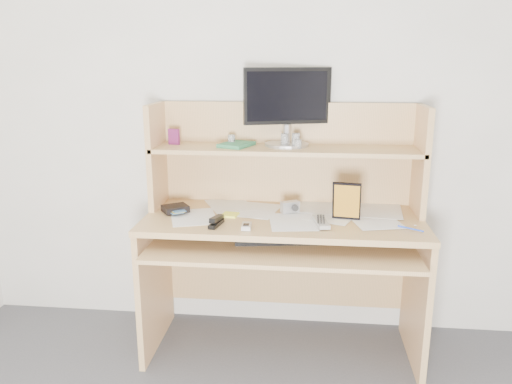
# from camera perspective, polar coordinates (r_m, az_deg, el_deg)

# --- Properties ---
(back_wall) EXTENTS (3.60, 0.04, 2.50)m
(back_wall) POSITION_cam_1_polar(r_m,az_deg,el_deg) (2.74, 3.62, 9.21)
(back_wall) COLOR silver
(back_wall) RESTS_ON floor
(desk) EXTENTS (1.40, 0.70, 1.30)m
(desk) POSITION_cam_1_polar(r_m,az_deg,el_deg) (2.62, 3.20, -3.50)
(desk) COLOR tan
(desk) RESTS_ON floor
(paper_clutter) EXTENTS (1.32, 0.54, 0.01)m
(paper_clutter) POSITION_cam_1_polar(r_m,az_deg,el_deg) (2.52, 3.12, -2.80)
(paper_clutter) COLOR silver
(paper_clutter) RESTS_ON desk
(keyboard) EXTENTS (0.42, 0.20, 0.03)m
(keyboard) POSITION_cam_1_polar(r_m,az_deg,el_deg) (2.48, 2.28, -5.28)
(keyboard) COLOR black
(keyboard) RESTS_ON desk
(tv_remote) EXTENTS (0.09, 0.19, 0.02)m
(tv_remote) POSITION_cam_1_polar(r_m,az_deg,el_deg) (2.42, 7.42, -3.38)
(tv_remote) COLOR gray
(tv_remote) RESTS_ON paper_clutter
(flip_phone) EXTENTS (0.05, 0.08, 0.02)m
(flip_phone) POSITION_cam_1_polar(r_m,az_deg,el_deg) (2.34, -1.10, -3.84)
(flip_phone) COLOR #B7B7B9
(flip_phone) RESTS_ON paper_clutter
(stapler) EXTENTS (0.06, 0.13, 0.04)m
(stapler) POSITION_cam_1_polar(r_m,az_deg,el_deg) (2.39, -4.57, -3.29)
(stapler) COLOR black
(stapler) RESTS_ON paper_clutter
(wallet) EXTENTS (0.16, 0.15, 0.03)m
(wallet) POSITION_cam_1_polar(r_m,az_deg,el_deg) (2.62, -9.21, -1.88)
(wallet) COLOR black
(wallet) RESTS_ON paper_clutter
(sticky_note_pad) EXTENTS (0.09, 0.09, 0.01)m
(sticky_note_pad) POSITION_cam_1_polar(r_m,az_deg,el_deg) (2.54, -2.98, -2.61)
(sticky_note_pad) COLOR yellow
(sticky_note_pad) RESTS_ON desk
(digital_camera) EXTENTS (0.10, 0.08, 0.06)m
(digital_camera) POSITION_cam_1_polar(r_m,az_deg,el_deg) (2.57, 3.91, -1.70)
(digital_camera) COLOR #ADADAF
(digital_camera) RESTS_ON paper_clutter
(game_case) EXTENTS (0.14, 0.04, 0.19)m
(game_case) POSITION_cam_1_polar(r_m,az_deg,el_deg) (2.47, 10.31, -1.02)
(game_case) COLOR black
(game_case) RESTS_ON paper_clutter
(blue_pen) EXTENTS (0.11, 0.08, 0.01)m
(blue_pen) POSITION_cam_1_polar(r_m,az_deg,el_deg) (2.43, 17.26, -4.02)
(blue_pen) COLOR blue
(blue_pen) RESTS_ON paper_clutter
(card_box) EXTENTS (0.06, 0.03, 0.08)m
(card_box) POSITION_cam_1_polar(r_m,az_deg,el_deg) (2.71, -9.36, 6.26)
(card_box) COLOR maroon
(card_box) RESTS_ON desk
(shelf_book) EXTENTS (0.19, 0.22, 0.02)m
(shelf_book) POSITION_cam_1_polar(r_m,az_deg,el_deg) (2.62, -2.24, 5.44)
(shelf_book) COLOR #358655
(shelf_book) RESTS_ON desk
(chip_stack_a) EXTENTS (0.04, 0.04, 0.05)m
(chip_stack_a) POSITION_cam_1_polar(r_m,az_deg,el_deg) (2.66, -2.82, 5.96)
(chip_stack_a) COLOR black
(chip_stack_a) RESTS_ON desk
(chip_stack_b) EXTENTS (0.04, 0.04, 0.07)m
(chip_stack_b) POSITION_cam_1_polar(r_m,az_deg,el_deg) (2.62, 3.30, 5.97)
(chip_stack_b) COLOR white
(chip_stack_b) RESTS_ON desk
(chip_stack_c) EXTENTS (0.04, 0.04, 0.05)m
(chip_stack_c) POSITION_cam_1_polar(r_m,az_deg,el_deg) (2.55, 4.83, 5.48)
(chip_stack_c) COLOR black
(chip_stack_c) RESTS_ON desk
(chip_stack_d) EXTENTS (0.05, 0.05, 0.07)m
(chip_stack_d) POSITION_cam_1_polar(r_m,az_deg,el_deg) (2.59, 4.57, 5.90)
(chip_stack_d) COLOR silver
(chip_stack_d) RESTS_ON desk
(monitor) EXTENTS (0.45, 0.23, 0.40)m
(monitor) POSITION_cam_1_polar(r_m,az_deg,el_deg) (2.63, 3.60, 9.96)
(monitor) COLOR #BBBBC1
(monitor) RESTS_ON desk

